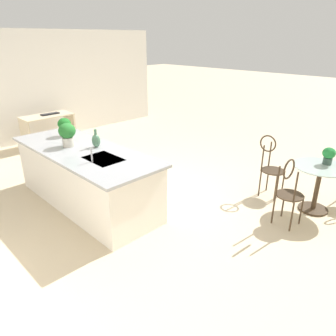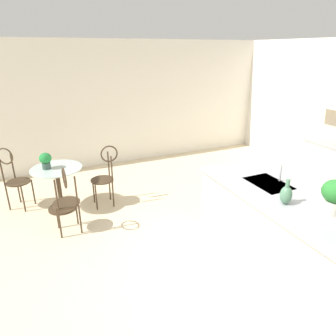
# 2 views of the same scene
# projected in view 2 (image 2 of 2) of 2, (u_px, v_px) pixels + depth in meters

# --- Properties ---
(ground_plane) EXTENTS (40.00, 40.00, 0.00)m
(ground_plane) POSITION_uv_depth(u_px,v_px,m) (218.00, 273.00, 3.63)
(ground_plane) COLOR beige
(wall_left_window) EXTENTS (0.12, 7.80, 2.70)m
(wall_left_window) POSITION_uv_depth(u_px,v_px,m) (116.00, 104.00, 6.75)
(wall_left_window) COLOR silver
(wall_left_window) RESTS_ON ground
(kitchen_island) EXTENTS (2.80, 1.06, 0.92)m
(kitchen_island) POSITION_uv_depth(u_px,v_px,m) (296.00, 236.00, 3.53)
(kitchen_island) COLOR white
(kitchen_island) RESTS_ON ground
(bistro_table) EXTENTS (0.80, 0.80, 0.74)m
(bistro_table) POSITION_uv_depth(u_px,v_px,m) (59.00, 185.00, 4.91)
(bistro_table) COLOR #3D2D1E
(bistro_table) RESTS_ON ground
(chair_near_window) EXTENTS (0.40, 0.49, 1.04)m
(chair_near_window) POSITION_uv_depth(u_px,v_px,m) (105.00, 173.00, 5.04)
(chair_near_window) COLOR #3D2D1E
(chair_near_window) RESTS_ON ground
(chair_by_island) EXTENTS (0.49, 0.39, 1.04)m
(chair_by_island) POSITION_uv_depth(u_px,v_px,m) (66.00, 197.00, 4.22)
(chair_by_island) COLOR #3D2D1E
(chair_by_island) RESTS_ON ground
(chair_toward_desk) EXTENTS (0.53, 0.53, 1.04)m
(chair_toward_desk) POSITION_uv_depth(u_px,v_px,m) (14.00, 175.00, 4.95)
(chair_toward_desk) COLOR #3D2D1E
(chair_toward_desk) RESTS_ON ground
(sink_faucet) EXTENTS (0.02, 0.02, 0.22)m
(sink_faucet) POSITION_uv_depth(u_px,v_px,m) (281.00, 173.00, 3.86)
(sink_faucet) COLOR #B2B5BA
(sink_faucet) RESTS_ON kitchen_island
(potted_plant_on_table) EXTENTS (0.19, 0.19, 0.26)m
(potted_plant_on_table) POSITION_uv_depth(u_px,v_px,m) (45.00, 160.00, 4.72)
(potted_plant_on_table) COLOR #385147
(potted_plant_on_table) RESTS_ON bistro_table
(potted_plant_counter_near) EXTENTS (0.26, 0.26, 0.37)m
(potted_plant_counter_near) POSITION_uv_depth(u_px,v_px,m) (335.00, 195.00, 3.06)
(potted_plant_counter_near) COLOR beige
(potted_plant_counter_near) RESTS_ON kitchen_island
(vase_on_counter) EXTENTS (0.13, 0.13, 0.29)m
(vase_on_counter) POSITION_uv_depth(u_px,v_px,m) (286.00, 195.00, 3.28)
(vase_on_counter) COLOR #4C7A5B
(vase_on_counter) RESTS_ON kitchen_island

